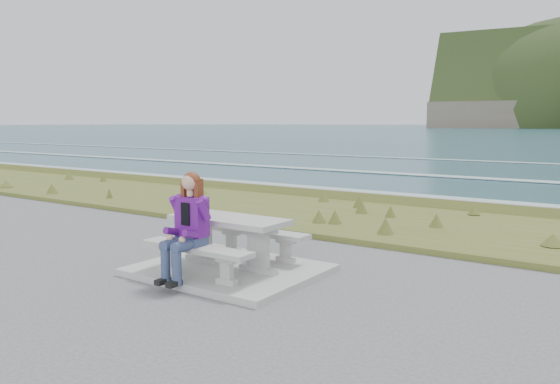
{
  "coord_description": "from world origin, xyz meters",
  "views": [
    {
      "loc": [
        5.1,
        -6.08,
        2.23
      ],
      "look_at": [
        0.09,
        1.2,
        1.1
      ],
      "focal_mm": 35.0,
      "sensor_mm": 36.0,
      "label": 1
    }
  ],
  "objects_px": {
    "picnic_table": "(229,228)",
    "bench_landward": "(196,253)",
    "seated_woman": "(184,241)",
    "bench_seaward": "(257,236)"
  },
  "relations": [
    {
      "from": "bench_seaward",
      "to": "seated_woman",
      "type": "height_order",
      "value": "seated_woman"
    },
    {
      "from": "bench_landward",
      "to": "seated_woman",
      "type": "xyz_separation_m",
      "value": [
        -0.08,
        -0.14,
        0.19
      ]
    },
    {
      "from": "bench_landward",
      "to": "bench_seaward",
      "type": "xyz_separation_m",
      "value": [
        0.0,
        1.4,
        0.0
      ]
    },
    {
      "from": "bench_landward",
      "to": "bench_seaward",
      "type": "height_order",
      "value": "same"
    },
    {
      "from": "picnic_table",
      "to": "bench_landward",
      "type": "distance_m",
      "value": 0.74
    },
    {
      "from": "bench_landward",
      "to": "seated_woman",
      "type": "relative_size",
      "value": 1.23
    },
    {
      "from": "picnic_table",
      "to": "bench_landward",
      "type": "xyz_separation_m",
      "value": [
        0.0,
        -0.7,
        -0.23
      ]
    },
    {
      "from": "picnic_table",
      "to": "bench_landward",
      "type": "bearing_deg",
      "value": -90.0
    },
    {
      "from": "picnic_table",
      "to": "seated_woman",
      "type": "bearing_deg",
      "value": -95.69
    },
    {
      "from": "bench_seaward",
      "to": "picnic_table",
      "type": "bearing_deg",
      "value": -90.0
    }
  ]
}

